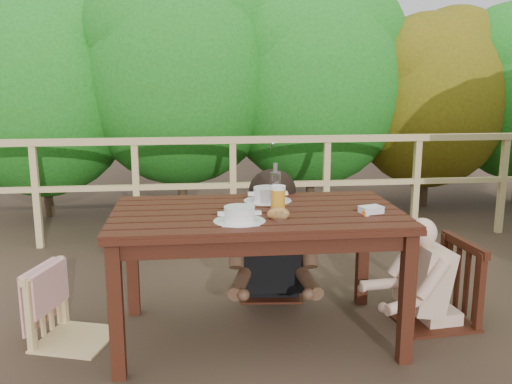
{
  "coord_description": "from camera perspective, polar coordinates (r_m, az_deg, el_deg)",
  "views": [
    {
      "loc": [
        -0.37,
        -3.21,
        1.6
      ],
      "look_at": [
        0.0,
        0.05,
        0.9
      ],
      "focal_mm": 39.54,
      "sensor_mm": 36.0,
      "label": 1
    }
  ],
  "objects": [
    {
      "name": "ground",
      "position": [
        3.61,
        0.09,
        -14.3
      ],
      "size": [
        60.0,
        60.0,
        0.0
      ],
      "primitive_type": "plane",
      "color": "#443224",
      "rests_on": "ground"
    },
    {
      "name": "table",
      "position": [
        3.45,
        0.09,
        -8.45
      ],
      "size": [
        1.7,
        0.95,
        0.78
      ],
      "primitive_type": "cube",
      "color": "black",
      "rests_on": "ground"
    },
    {
      "name": "chair_left",
      "position": [
        3.55,
        -18.14,
        -7.8
      ],
      "size": [
        0.54,
        0.54,
        0.86
      ],
      "primitive_type": "cube",
      "rotation": [
        0.0,
        0.0,
        1.27
      ],
      "color": "tan",
      "rests_on": "ground"
    },
    {
      "name": "chair_far",
      "position": [
        4.09,
        1.55,
        -4.32
      ],
      "size": [
        0.48,
        0.48,
        0.9
      ],
      "primitive_type": "cube",
      "rotation": [
        0.0,
        0.0,
        -0.09
      ],
      "color": "black",
      "rests_on": "ground"
    },
    {
      "name": "chair_right",
      "position": [
        3.8,
        17.6,
        -5.34
      ],
      "size": [
        0.55,
        0.55,
        1.0
      ],
      "primitive_type": "cube",
      "rotation": [
        0.0,
        0.0,
        -1.47
      ],
      "color": "black",
      "rests_on": "ground"
    },
    {
      "name": "woman",
      "position": [
        4.04,
        1.53,
        -0.49
      ],
      "size": [
        0.64,
        0.77,
        1.45
      ],
      "primitive_type": null,
      "rotation": [
        0.0,
        0.0,
        3.05
      ],
      "color": "black",
      "rests_on": "ground"
    },
    {
      "name": "diner_right",
      "position": [
        3.79,
        18.09,
        -4.26
      ],
      "size": [
        0.61,
        0.52,
        1.15
      ],
      "primitive_type": null,
      "rotation": [
        0.0,
        0.0,
        1.67
      ],
      "color": "#D8B093",
      "rests_on": "ground"
    },
    {
      "name": "railing",
      "position": [
        5.34,
        -2.34,
        0.21
      ],
      "size": [
        5.6,
        0.1,
        1.01
      ],
      "primitive_type": "cube",
      "color": "tan",
      "rests_on": "ground"
    },
    {
      "name": "hedge_row",
      "position": [
        6.46,
        0.42,
        14.73
      ],
      "size": [
        6.6,
        1.6,
        3.8
      ],
      "primitive_type": null,
      "color": "#1C6719",
      "rests_on": "ground"
    },
    {
      "name": "soup_near",
      "position": [
        3.09,
        -1.68,
        -2.35
      ],
      "size": [
        0.29,
        0.29,
        0.1
      ],
      "primitive_type": "cylinder",
      "color": "silver",
      "rests_on": "table"
    },
    {
      "name": "soup_far",
      "position": [
        3.57,
        1.19,
        -0.32
      ],
      "size": [
        0.3,
        0.3,
        0.1
      ],
      "primitive_type": "cylinder",
      "color": "white",
      "rests_on": "table"
    },
    {
      "name": "bread_roll",
      "position": [
        3.15,
        2.28,
        -2.24
      ],
      "size": [
        0.13,
        0.1,
        0.07
      ],
      "primitive_type": "ellipsoid",
      "color": "#A9743A",
      "rests_on": "table"
    },
    {
      "name": "beer_glass",
      "position": [
        3.29,
        2.23,
        -0.81
      ],
      "size": [
        0.09,
        0.09,
        0.17
      ],
      "primitive_type": "cylinder",
      "color": "orange",
      "rests_on": "table"
    },
    {
      "name": "bottle",
      "position": [
        3.43,
        1.97,
        0.65
      ],
      "size": [
        0.07,
        0.07,
        0.28
      ],
      "primitive_type": "cylinder",
      "color": "silver",
      "rests_on": "table"
    },
    {
      "name": "tumbler",
      "position": [
        3.05,
        2.5,
        -2.75
      ],
      "size": [
        0.06,
        0.06,
        0.07
      ],
      "primitive_type": "cylinder",
      "color": "white",
      "rests_on": "table"
    },
    {
      "name": "butter_tub",
      "position": [
        3.33,
        11.55,
        -1.89
      ],
      "size": [
        0.15,
        0.12,
        0.06
      ],
      "primitive_type": "cube",
      "rotation": [
        0.0,
        0.0,
        0.26
      ],
      "color": "white",
      "rests_on": "table"
    }
  ]
}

